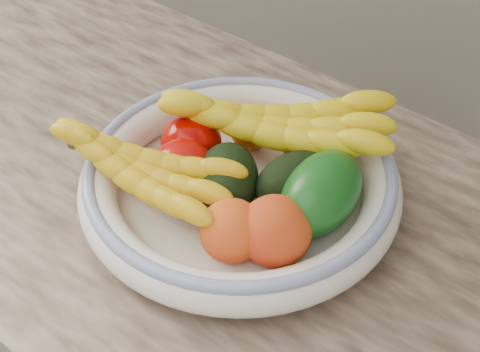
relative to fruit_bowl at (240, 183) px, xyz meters
The scene contains 12 objects.
fruit_bowl is the anchor object (origin of this frame).
clementine_back_left 0.09m from the fruit_bowl, 119.75° to the left, with size 0.05×0.05×0.05m, color #EA6404.
clementine_back_right 0.10m from the fruit_bowl, 82.20° to the left, with size 0.05×0.05×0.05m, color #F96705.
tomato_left 0.09m from the fruit_bowl, behind, with size 0.08×0.08×0.07m, color #A90400.
tomato_near_left 0.07m from the fruit_bowl, 148.35° to the right, with size 0.08×0.08×0.07m, color #B70904.
avocado_center 0.02m from the fruit_bowl, 106.05° to the right, with size 0.07×0.11×0.07m, color black.
avocado_right 0.07m from the fruit_bowl, 24.93° to the left, with size 0.07×0.11×0.07m, color black.
green_mango 0.11m from the fruit_bowl, 11.34° to the left, with size 0.08×0.13×0.09m, color #0D4A12.
peach_front 0.10m from the fruit_bowl, 56.99° to the right, with size 0.07×0.07×0.07m, color orange.
peach_right 0.11m from the fruit_bowl, 30.38° to the right, with size 0.08×0.08×0.08m, color orange.
banana_bunch_back 0.08m from the fruit_bowl, 90.22° to the left, with size 0.31×0.11×0.09m, color yellow, non-canonical shape.
banana_bunch_front 0.12m from the fruit_bowl, 132.40° to the right, with size 0.25×0.10×0.07m, color yellow, non-canonical shape.
Camera 1 is at (0.40, 1.15, 1.55)m, focal length 55.00 mm.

